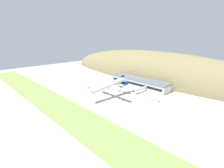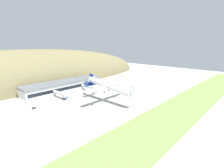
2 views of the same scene
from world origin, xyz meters
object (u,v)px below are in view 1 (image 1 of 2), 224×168
Objects in this scene: jetway_1 at (140,89)px; service_car_2 at (101,83)px; jetway_0 at (120,83)px; service_car_1 at (121,87)px; fuel_truck at (155,100)px; traffic_cone_0 at (97,88)px; service_car_0 at (134,91)px; cargo_airplane at (110,85)px; terminal_building at (139,82)px.

jetway_1 is 54.16m from service_car_2.
jetway_0 is 4.11× the size of service_car_2.
service_car_2 is at bearing -162.25° from jetway_0.
service_car_2 reaches higher than service_car_1.
fuel_truck is 68.34m from traffic_cone_0.
service_car_0 is 0.55× the size of fuel_truck.
service_car_2 is 19.69m from traffic_cone_0.
service_car_2 is (-53.50, -7.77, -3.35)m from jetway_1.
service_car_2 is (-43.31, 25.45, -11.86)m from cargo_airplane.
cargo_airplane is 12.04× the size of service_car_2.
jetway_0 is 55.34m from fuel_truck.
service_car_0 is 6.83× the size of traffic_cone_0.
jetway_1 reaches higher than traffic_cone_0.
jetway_0 is at bearing -129.05° from terminal_building.
service_car_0 is at bearing 30.06° from traffic_cone_0.
cargo_airplane is 86.18× the size of traffic_cone_0.
jetway_1 is 4.16× the size of service_car_2.
terminal_building is at bearing 132.11° from jetway_1.
jetway_0 reaches higher than service_car_2.
traffic_cone_0 is at bearing -118.60° from jetway_0.
cargo_airplane reaches higher than service_car_1.
jetway_0 is 23.18m from service_car_0.
fuel_truck is at bearing -34.25° from terminal_building.
traffic_cone_0 is (-15.82, -21.24, -0.33)m from service_car_1.
jetway_1 is (28.83, -0.12, 0.00)m from jetway_0.
service_car_1 reaches higher than service_car_0.
service_car_0 is (-6.12, -2.95, -3.40)m from jetway_1.
service_car_0 is 19.82m from service_car_1.
cargo_airplane is at bearing -147.75° from fuel_truck.
service_car_1 is (-25.93, -2.33, -3.38)m from jetway_1.
fuel_truck is (51.30, -8.46, 0.93)m from service_car_1.
cargo_airplane is 51.62m from service_car_2.
jetway_1 is at bearing 25.74° from service_car_0.
jetway_1 is at bearing 156.96° from fuel_truck.
traffic_cone_0 is at bearing -126.68° from service_car_1.
jetway_0 is (-13.58, -16.75, -1.49)m from terminal_building.
traffic_cone_0 is at bearing 163.01° from cargo_airplane.
service_car_2 reaches higher than traffic_cone_0.
fuel_truck is (78.86, -3.02, 0.90)m from service_car_2.
traffic_cone_0 is (-67.12, -12.79, -1.26)m from fuel_truck.
service_car_1 is 7.60× the size of traffic_cone_0.
service_car_2 is (-38.24, -24.64, -4.84)m from terminal_building.
service_car_2 is 0.58× the size of fuel_truck.
jetway_1 reaches higher than service_car_2.
service_car_1 is 26.49m from traffic_cone_0.
terminal_building reaches higher than traffic_cone_0.
cargo_airplane is 12.62× the size of service_car_0.
service_car_1 is (-19.82, 0.62, 0.02)m from service_car_0.
terminal_building is 22.36m from service_car_0.
service_car_0 is at bearing -154.26° from jetway_1.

